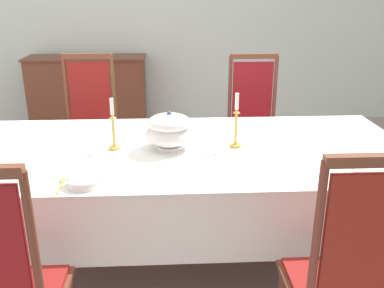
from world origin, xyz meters
name	(u,v)px	position (x,y,z in m)	size (l,w,h in m)	color
ground	(176,237)	(0.00, 0.00, -0.02)	(6.75, 5.68, 0.04)	#A58A8B
dining_table	(176,159)	(0.00, -0.27, 0.71)	(2.83, 1.22, 0.78)	brown
tablecloth	(176,162)	(0.00, -0.27, 0.68)	(2.85, 1.24, 0.40)	white
chair_north_a	(90,127)	(-0.70, 0.75, 0.60)	(0.44, 0.42, 1.19)	brown
chair_south_b	(347,277)	(0.68, -1.29, 0.59)	(0.44, 0.42, 1.17)	brown
chair_north_b	(254,125)	(0.68, 0.75, 0.59)	(0.44, 0.42, 1.17)	brown
soup_tureen	(169,130)	(-0.03, -0.27, 0.89)	(0.29, 0.29, 0.23)	white
candlestick_west	(113,130)	(-0.37, -0.27, 0.90)	(0.07, 0.07, 0.31)	gold
candlestick_east	(236,126)	(0.37, -0.27, 0.91)	(0.07, 0.07, 0.33)	gold
bowl_near_left	(369,172)	(0.99, -0.74, 0.80)	(0.17, 0.17, 0.04)	white
bowl_near_right	(85,181)	(-0.45, -0.77, 0.80)	(0.18, 0.18, 0.04)	white
spoon_secondary	(62,182)	(-0.57, -0.74, 0.79)	(0.03, 0.18, 0.01)	gold
sideboard	(88,93)	(-1.04, 2.56, 0.45)	(1.44, 0.48, 0.90)	brown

